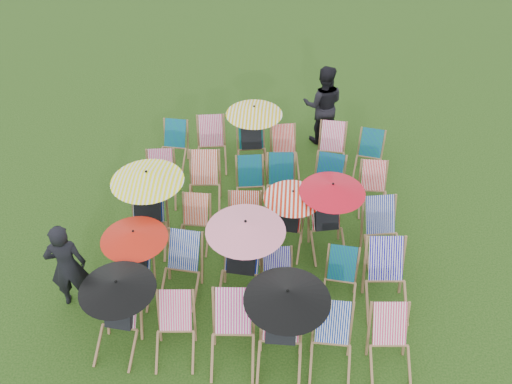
# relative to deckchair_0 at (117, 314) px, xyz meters

# --- Properties ---
(ground) EXTENTS (100.00, 100.00, 0.00)m
(ground) POSITION_rel_deckchair_0_xyz_m (1.94, 2.13, -0.67)
(ground) COLOR black
(ground) RESTS_ON ground
(deckchair_0) EXTENTS (1.08, 1.14, 1.28)m
(deckchair_0) POSITION_rel_deckchair_0_xyz_m (0.00, 0.00, 0.00)
(deckchair_0) COLOR olive
(deckchair_0) RESTS_ON ground
(deckchair_1) EXTENTS (0.64, 0.86, 0.89)m
(deckchair_1) POSITION_rel_deckchair_0_xyz_m (0.82, -0.07, -0.23)
(deckchair_1) COLOR olive
(deckchair_1) RESTS_ON ground
(deckchair_2) EXTENTS (0.70, 0.95, 0.99)m
(deckchair_2) POSITION_rel_deckchair_0_xyz_m (1.66, -0.11, -0.18)
(deckchair_2) COLOR olive
(deckchair_2) RESTS_ON ground
(deckchair_3) EXTENTS (1.18, 1.23, 1.40)m
(deckchair_3) POSITION_rel_deckchair_0_xyz_m (2.35, -0.12, 0.07)
(deckchair_3) COLOR olive
(deckchair_3) RESTS_ON ground
(deckchair_4) EXTENTS (0.64, 0.87, 0.91)m
(deckchair_4) POSITION_rel_deckchair_0_xyz_m (3.05, -0.14, -0.22)
(deckchair_4) COLOR olive
(deckchair_4) RESTS_ON ground
(deckchair_5) EXTENTS (0.66, 0.88, 0.91)m
(deckchair_5) POSITION_rel_deckchair_0_xyz_m (3.88, -0.11, -0.22)
(deckchair_5) COLOR olive
(deckchair_5) RESTS_ON ground
(deckchair_6) EXTENTS (1.03, 1.08, 1.23)m
(deckchair_6) POSITION_rel_deckchair_0_xyz_m (-0.01, 1.04, -0.03)
(deckchair_6) COLOR olive
(deckchair_6) RESTS_ON ground
(deckchair_7) EXTENTS (0.71, 0.92, 0.94)m
(deckchair_7) POSITION_rel_deckchair_0_xyz_m (0.71, 1.09, -0.20)
(deckchair_7) COLOR olive
(deckchair_7) RESTS_ON ground
(deckchair_8) EXTENTS (1.22, 1.28, 1.44)m
(deckchair_8) POSITION_rel_deckchair_0_xyz_m (1.68, 1.13, 0.09)
(deckchair_8) COLOR olive
(deckchair_8) RESTS_ON ground
(deckchair_9) EXTENTS (0.66, 0.84, 0.83)m
(deckchair_9) POSITION_rel_deckchair_0_xyz_m (2.26, 0.98, -0.26)
(deckchair_9) COLOR olive
(deckchair_9) RESTS_ON ground
(deckchair_10) EXTENTS (0.62, 0.81, 0.82)m
(deckchair_10) POSITION_rel_deckchair_0_xyz_m (3.23, 1.08, -0.26)
(deckchair_10) COLOR olive
(deckchair_10) RESTS_ON ground
(deckchair_11) EXTENTS (0.74, 0.99, 1.02)m
(deckchair_11) POSITION_rel_deckchair_0_xyz_m (3.94, 1.05, -0.16)
(deckchair_11) COLOR olive
(deckchair_11) RESTS_ON ground
(deckchair_12) EXTENTS (1.23, 1.30, 1.45)m
(deckchair_12) POSITION_rel_deckchair_0_xyz_m (-0.03, 2.19, 0.09)
(deckchair_12) COLOR olive
(deckchair_12) RESTS_ON ground
(deckchair_13) EXTENTS (0.56, 0.77, 0.82)m
(deckchair_13) POSITION_rel_deckchair_0_xyz_m (0.75, 2.20, -0.26)
(deckchair_13) COLOR olive
(deckchair_13) RESTS_ON ground
(deckchair_14) EXTENTS (0.67, 0.90, 0.94)m
(deckchair_14) POSITION_rel_deckchair_0_xyz_m (1.63, 2.12, -0.20)
(deckchair_14) COLOR olive
(deckchair_14) RESTS_ON ground
(deckchair_15) EXTENTS (0.99, 1.04, 1.17)m
(deckchair_15) POSITION_rel_deckchair_0_xyz_m (2.38, 2.23, -0.06)
(deckchair_15) COLOR olive
(deckchair_15) RESTS_ON ground
(deckchair_16) EXTENTS (1.10, 1.20, 1.31)m
(deckchair_16) POSITION_rel_deckchair_0_xyz_m (3.06, 2.27, 0.02)
(deckchair_16) COLOR olive
(deckchair_16) RESTS_ON ground
(deckchair_17) EXTENTS (0.76, 0.97, 0.95)m
(deckchair_17) POSITION_rel_deckchair_0_xyz_m (3.98, 2.15, -0.20)
(deckchair_17) COLOR olive
(deckchair_17) RESTS_ON ground
(deckchair_18) EXTENTS (0.69, 0.88, 0.88)m
(deckchair_18) POSITION_rel_deckchair_0_xyz_m (-0.07, 3.35, -0.23)
(deckchair_18) COLOR olive
(deckchair_18) RESTS_ON ground
(deckchair_19) EXTENTS (0.70, 0.92, 0.95)m
(deckchair_19) POSITION_rel_deckchair_0_xyz_m (0.78, 3.26, -0.20)
(deckchair_19) COLOR olive
(deckchair_19) RESTS_ON ground
(deckchair_20) EXTENTS (0.68, 0.87, 0.86)m
(deckchair_20) POSITION_rel_deckchair_0_xyz_m (1.65, 3.31, -0.24)
(deckchair_20) COLOR olive
(deckchair_20) RESTS_ON ground
(deckchair_21) EXTENTS (0.65, 0.86, 0.89)m
(deckchair_21) POSITION_rel_deckchair_0_xyz_m (2.22, 3.39, -0.23)
(deckchair_21) COLOR olive
(deckchair_21) RESTS_ON ground
(deckchair_22) EXTENTS (0.75, 0.94, 0.93)m
(deckchair_22) POSITION_rel_deckchair_0_xyz_m (3.07, 3.36, -0.21)
(deckchair_22) COLOR olive
(deckchair_22) RESTS_ON ground
(deckchair_23) EXTENTS (0.56, 0.78, 0.83)m
(deckchair_23) POSITION_rel_deckchair_0_xyz_m (3.94, 3.37, -0.26)
(deckchair_23) COLOR olive
(deckchair_23) RESTS_ON ground
(deckchair_24) EXTENTS (0.61, 0.81, 0.84)m
(deckchair_24) POSITION_rel_deckchair_0_xyz_m (-0.05, 4.49, -0.25)
(deckchair_24) COLOR olive
(deckchair_24) RESTS_ON ground
(deckchair_25) EXTENTS (0.73, 0.93, 0.93)m
(deckchair_25) POSITION_rel_deckchair_0_xyz_m (0.75, 4.52, -0.21)
(deckchair_25) COLOR olive
(deckchair_25) RESTS_ON ground
(deckchair_26) EXTENTS (1.12, 1.21, 1.33)m
(deckchair_26) POSITION_rel_deckchair_0_xyz_m (1.59, 4.54, 0.03)
(deckchair_26) COLOR olive
(deckchair_26) RESTS_ON ground
(deckchair_27) EXTENTS (0.70, 0.87, 0.85)m
(deckchair_27) POSITION_rel_deckchair_0_xyz_m (2.25, 4.43, -0.25)
(deckchair_27) COLOR olive
(deckchair_27) RESTS_ON ground
(deckchair_28) EXTENTS (0.65, 0.86, 0.89)m
(deckchair_28) POSITION_rel_deckchair_0_xyz_m (3.19, 4.55, -0.23)
(deckchair_28) COLOR olive
(deckchair_28) RESTS_ON ground
(deckchair_29) EXTENTS (0.68, 0.85, 0.83)m
(deckchair_29) POSITION_rel_deckchair_0_xyz_m (3.95, 4.44, -0.26)
(deckchair_29) COLOR olive
(deckchair_29) RESTS_ON ground
(person_left) EXTENTS (0.67, 0.52, 1.60)m
(person_left) POSITION_rel_deckchair_0_xyz_m (-0.95, 0.75, 0.13)
(person_left) COLOR black
(person_left) RESTS_ON ground
(person_rear) EXTENTS (0.88, 0.69, 1.78)m
(person_rear) POSITION_rel_deckchair_0_xyz_m (3.01, 5.54, 0.21)
(person_rear) COLOR black
(person_rear) RESTS_ON ground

